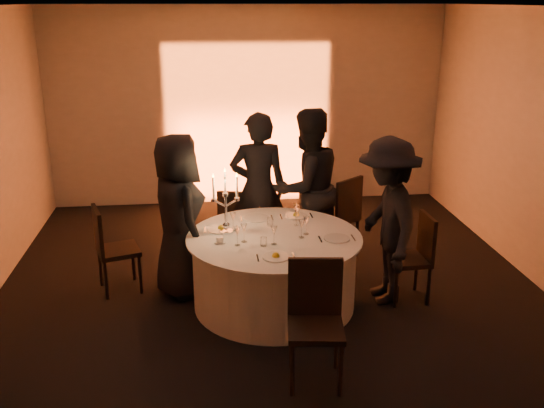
{
  "coord_description": "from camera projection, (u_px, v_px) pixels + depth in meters",
  "views": [
    {
      "loc": [
        -0.68,
        -5.71,
        3.07
      ],
      "look_at": [
        0.0,
        0.2,
        1.05
      ],
      "focal_mm": 40.0,
      "sensor_mm": 36.0,
      "label": 1
    }
  ],
  "objects": [
    {
      "name": "tumbler_b",
      "position": [
        270.0,
        222.0,
        6.46
      ],
      "size": [
        0.07,
        0.07,
        0.09
      ],
      "primitive_type": "cylinder",
      "color": "silver",
      "rests_on": "banquet_table"
    },
    {
      "name": "wine_glass_e",
      "position": [
        302.0,
        225.0,
        6.1
      ],
      "size": [
        0.07,
        0.07,
        0.19
      ],
      "color": "silver",
      "rests_on": "banquet_table"
    },
    {
      "name": "floor",
      "position": [
        274.0,
        304.0,
        6.43
      ],
      "size": [
        7.0,
        7.0,
        0.0
      ],
      "primitive_type": "plane",
      "color": "black",
      "rests_on": "ground"
    },
    {
      "name": "candelabra",
      "position": [
        226.0,
        210.0,
        6.2
      ],
      "size": [
        0.29,
        0.14,
        0.69
      ],
      "color": "white",
      "rests_on": "banquet_table"
    },
    {
      "name": "chair_front",
      "position": [
        315.0,
        314.0,
        5.02
      ],
      "size": [
        0.51,
        0.51,
        1.04
      ],
      "rotation": [
        0.0,
        0.0,
        -0.13
      ],
      "color": "black",
      "rests_on": "floor"
    },
    {
      "name": "wine_glass_c",
      "position": [
        274.0,
        231.0,
        5.93
      ],
      "size": [
        0.07,
        0.07,
        0.19
      ],
      "color": "silver",
      "rests_on": "banquet_table"
    },
    {
      "name": "wine_glass_b",
      "position": [
        237.0,
        232.0,
        5.91
      ],
      "size": [
        0.07,
        0.07,
        0.19
      ],
      "color": "silver",
      "rests_on": "banquet_table"
    },
    {
      "name": "tumbler_a",
      "position": [
        264.0,
        242.0,
        5.92
      ],
      "size": [
        0.07,
        0.07,
        0.09
      ],
      "primitive_type": "cylinder",
      "color": "silver",
      "rests_on": "banquet_table"
    },
    {
      "name": "wine_glass_h",
      "position": [
        296.0,
        209.0,
        6.57
      ],
      "size": [
        0.07,
        0.07,
        0.19
      ],
      "color": "silver",
      "rests_on": "banquet_table"
    },
    {
      "name": "wine_glass_f",
      "position": [
        306.0,
        222.0,
        6.19
      ],
      "size": [
        0.07,
        0.07,
        0.19
      ],
      "color": "silver",
      "rests_on": "banquet_table"
    },
    {
      "name": "wine_glass_a",
      "position": [
        233.0,
        218.0,
        6.3
      ],
      "size": [
        0.07,
        0.07,
        0.19
      ],
      "color": "silver",
      "rests_on": "banquet_table"
    },
    {
      "name": "banquet_table",
      "position": [
        274.0,
        271.0,
        6.3
      ],
      "size": [
        1.8,
        1.8,
        0.77
      ],
      "color": "black",
      "rests_on": "floor"
    },
    {
      "name": "guest_left",
      "position": [
        178.0,
        216.0,
        6.42
      ],
      "size": [
        0.85,
        1.02,
        1.77
      ],
      "primitive_type": "imported",
      "rotation": [
        0.0,
        0.0,
        1.96
      ],
      "color": "black",
      "rests_on": "floor"
    },
    {
      "name": "chair_left",
      "position": [
        110.0,
        245.0,
        6.53
      ],
      "size": [
        0.54,
        0.54,
        0.98
      ],
      "rotation": [
        0.0,
        0.0,
        1.88
      ],
      "color": "black",
      "rests_on": "floor"
    },
    {
      "name": "wall_back",
      "position": [
        247.0,
        107.0,
        9.24
      ],
      "size": [
        7.0,
        0.0,
        7.0
      ],
      "primitive_type": "plane",
      "rotation": [
        1.57,
        0.0,
        0.0
      ],
      "color": "#B8B2AA",
      "rests_on": "floor"
    },
    {
      "name": "plate_front",
      "position": [
        276.0,
        256.0,
        5.66
      ],
      "size": [
        0.36,
        0.25,
        0.08
      ],
      "color": "white",
      "rests_on": "banquet_table"
    },
    {
      "name": "uplighter_fixture",
      "position": [
        250.0,
        203.0,
        9.42
      ],
      "size": [
        0.25,
        0.12,
        0.1
      ],
      "primitive_type": "cube",
      "color": "black",
      "rests_on": "floor"
    },
    {
      "name": "chair_back_right",
      "position": [
        341.0,
        213.0,
        7.4
      ],
      "size": [
        0.64,
        0.64,
        1.04
      ],
      "rotation": [
        0.0,
        0.0,
        -2.49
      ],
      "color": "black",
      "rests_on": "floor"
    },
    {
      "name": "chair_back_left",
      "position": [
        235.0,
        219.0,
        7.48
      ],
      "size": [
        0.46,
        0.46,
        0.87
      ],
      "rotation": [
        0.0,
        0.0,
        2.92
      ],
      "color": "black",
      "rests_on": "floor"
    },
    {
      "name": "guest_right",
      "position": [
        387.0,
        221.0,
        6.27
      ],
      "size": [
        0.66,
        1.14,
        1.77
      ],
      "primitive_type": "imported",
      "rotation": [
        0.0,
        0.0,
        -1.57
      ],
      "color": "black",
      "rests_on": "floor"
    },
    {
      "name": "plate_right",
      "position": [
        337.0,
        238.0,
        6.1
      ],
      "size": [
        0.36,
        0.26,
        0.01
      ],
      "color": "white",
      "rests_on": "banquet_table"
    },
    {
      "name": "ceiling",
      "position": [
        275.0,
        7.0,
        5.46
      ],
      "size": [
        7.0,
        7.0,
        0.0
      ],
      "primitive_type": "plane",
      "rotation": [
        3.14,
        0.0,
        0.0
      ],
      "color": "silver",
      "rests_on": "wall_back"
    },
    {
      "name": "plate_back_left",
      "position": [
        257.0,
        218.0,
        6.67
      ],
      "size": [
        0.36,
        0.28,
        0.01
      ],
      "color": "white",
      "rests_on": "banquet_table"
    },
    {
      "name": "wine_glass_g",
      "position": [
        297.0,
        213.0,
        6.43
      ],
      "size": [
        0.07,
        0.07,
        0.19
      ],
      "color": "silver",
      "rests_on": "banquet_table"
    },
    {
      "name": "plate_left",
      "position": [
        221.0,
        228.0,
        6.35
      ],
      "size": [
        0.36,
        0.29,
        0.08
      ],
      "color": "white",
      "rests_on": "banquet_table"
    },
    {
      "name": "wine_glass_d",
      "position": [
        244.0,
        229.0,
        5.99
      ],
      "size": [
        0.07,
        0.07,
        0.19
      ],
      "color": "silver",
      "rests_on": "banquet_table"
    },
    {
      "name": "plate_back_right",
      "position": [
        296.0,
        215.0,
        6.73
      ],
      "size": [
        0.36,
        0.25,
        0.08
      ],
      "color": "white",
      "rests_on": "banquet_table"
    },
    {
      "name": "guest_back_left",
      "position": [
        258.0,
        189.0,
        7.19
      ],
      "size": [
        0.7,
        0.48,
        1.85
      ],
      "primitive_type": "imported",
      "rotation": [
        0.0,
        0.0,
        3.09
      ],
      "color": "black",
      "rests_on": "floor"
    },
    {
      "name": "wall_front",
      "position": [
        368.0,
        376.0,
        2.65
      ],
      "size": [
        7.0,
        0.0,
        7.0
      ],
      "primitive_type": "plane",
      "rotation": [
        -1.57,
        0.0,
        0.0
      ],
      "color": "#B8B2AA",
      "rests_on": "floor"
    },
    {
      "name": "coffee_cup",
      "position": [
        220.0,
        240.0,
        6.0
      ],
      "size": [
        0.11,
        0.11,
        0.07
      ],
      "color": "white",
      "rests_on": "banquet_table"
    },
    {
      "name": "chair_right",
      "position": [
        416.0,
        253.0,
        6.38
      ],
      "size": [
        0.42,
        0.42,
        0.94
      ],
      "rotation": [
        0.0,
        0.0,
        -1.54
      ],
      "color": "black",
      "rests_on": "floor"
    },
    {
      "name": "guest_back_right",
      "position": [
        307.0,
        188.0,
        7.16
      ],
      "size": [
        1.14,
        1.05,
        1.9
      ],
      "primitive_type": "imported",
      "rotation": [
        0.0,
        0.0,
        -2.68
      ],
      "color": "black",
      "rests_on": "floor"
    }
  ]
}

